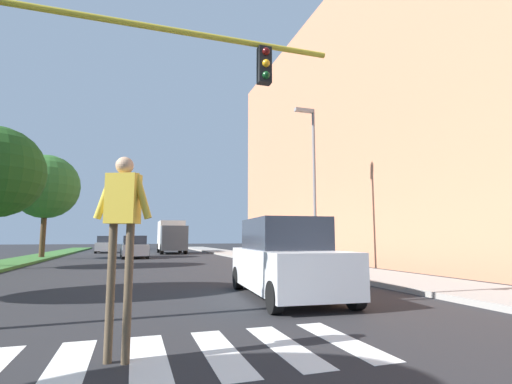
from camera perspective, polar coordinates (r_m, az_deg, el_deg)
name	(u,v)px	position (r m, az deg, el deg)	size (l,w,h in m)	color
ground_plane	(143,260)	(26.90, -16.83, -9.81)	(140.00, 140.00, 0.00)	#262628
crosswalk	(185,355)	(5.26, -10.65, -23.10)	(4.95, 2.20, 0.01)	silver
median_strip	(12,263)	(25.72, -33.04, -8.97)	(2.41, 64.00, 0.15)	#386B2D
tree_distant	(46,187)	(30.58, -29.22, 0.70)	(4.52, 4.52, 7.21)	#4C3823
apartment_block_right	(438,128)	(27.44, 25.93, 8.73)	(14.36, 37.93, 17.13)	tan
sidewalk_right	(262,258)	(26.33, 0.97, -10.01)	(3.00, 64.00, 0.15)	#9E9991
street_lamp_right	(312,171)	(18.00, 8.55, 3.09)	(1.02, 0.24, 7.50)	slate
pedestrian_performer	(122,223)	(4.94, -19.63, -4.41)	(0.72, 0.38, 2.49)	brown
suv_crossing	(286,260)	(9.66, 4.54, -10.18)	(2.28, 4.73, 1.97)	silver
sedan_midblock	(134,248)	(29.39, -17.97, -8.02)	(2.03, 4.45, 1.63)	#B7B7BC
sedan_distant	(106,245)	(40.65, -21.80, -7.46)	(1.81, 4.09, 1.66)	silver
sedan_far_horizon	(132,243)	(52.67, -18.27, -7.39)	(1.99, 4.15, 1.64)	#474C51
truck_box_delivery	(172,236)	(37.26, -12.67, -6.55)	(2.40, 6.20, 3.10)	#474C51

